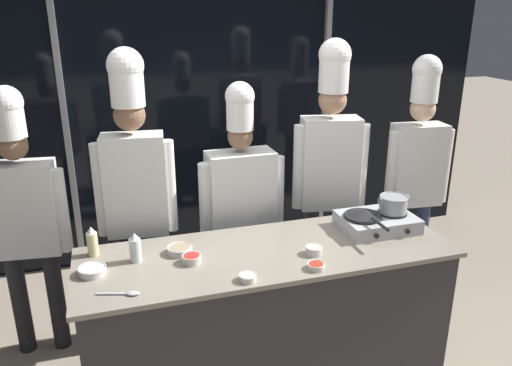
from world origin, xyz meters
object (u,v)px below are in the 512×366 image
object	(u,v)px
prep_bowl_bean_sprouts	(248,277)
chef_apprentice	(417,161)
squeeze_bottle_clear	(135,248)
prep_bowl_chicken	(314,250)
prep_bowl_onion	(92,270)
frying_pan	(363,213)
serving_spoon_slotted	(126,293)
prep_bowl_mushrooms	(180,249)
prep_bowl_bell_pepper	(191,258)
chef_sous	(135,177)
chef_head	(23,209)
chef_line	(241,196)
stock_pot	(393,204)
portable_stove	(377,222)
chef_pastry	(330,158)
squeeze_bottle_oil	(92,242)
prep_bowl_chili_flakes	(316,266)

from	to	relation	value
prep_bowl_bean_sprouts	chef_apprentice	world-z (taller)	chef_apprentice
squeeze_bottle_clear	prep_bowl_chicken	xyz separation A→B (m)	(1.02, -0.22, -0.06)
squeeze_bottle_clear	prep_bowl_onion	world-z (taller)	squeeze_bottle_clear
frying_pan	serving_spoon_slotted	bearing A→B (deg)	-167.52
prep_bowl_mushrooms	chef_apprentice	xyz separation A→B (m)	(1.95, 0.49, 0.24)
prep_bowl_bell_pepper	chef_sous	bearing A→B (deg)	111.76
prep_bowl_chicken	prep_bowl_onion	bearing A→B (deg)	173.79
prep_bowl_chicken	serving_spoon_slotted	world-z (taller)	prep_bowl_chicken
prep_bowl_bell_pepper	chef_head	size ratio (longest dim) A/B	0.06
frying_pan	chef_line	size ratio (longest dim) A/B	0.24
frying_pan	stock_pot	bearing A→B (deg)	1.22
prep_bowl_bell_pepper	chef_apprentice	world-z (taller)	chef_apprentice
portable_stove	chef_line	bearing A→B (deg)	145.13
prep_bowl_bean_sprouts	prep_bowl_chicken	bearing A→B (deg)	21.20
frying_pan	prep_bowl_bell_pepper	size ratio (longest dim) A/B	3.83
chef_pastry	squeeze_bottle_oil	bearing A→B (deg)	24.54
squeeze_bottle_oil	serving_spoon_slotted	bearing A→B (deg)	-72.35
prep_bowl_onion	prep_bowl_mushrooms	bearing A→B (deg)	12.21
squeeze_bottle_clear	squeeze_bottle_oil	distance (m)	0.28
stock_pot	prep_bowl_mushrooms	xyz separation A→B (m)	(-1.42, 0.03, -0.14)
prep_bowl_mushrooms	squeeze_bottle_clear	bearing A→B (deg)	-174.64
chef_sous	chef_pastry	xyz separation A→B (m)	(1.41, 0.04, -0.00)
chef_pastry	chef_apprentice	world-z (taller)	chef_pastry
prep_bowl_chicken	chef_pastry	xyz separation A→B (m)	(0.45, 0.77, 0.31)
prep_bowl_bean_sprouts	chef_apprentice	size ratio (longest dim) A/B	0.05
chef_line	squeeze_bottle_oil	bearing A→B (deg)	19.38
chef_head	portable_stove	bearing A→B (deg)	171.34
portable_stove	prep_bowl_chili_flakes	distance (m)	0.71
portable_stove	serving_spoon_slotted	world-z (taller)	portable_stove
prep_bowl_mushrooms	chef_apprentice	bearing A→B (deg)	14.26
squeeze_bottle_clear	chef_pastry	world-z (taller)	chef_pastry
frying_pan	prep_bowl_chicken	xyz separation A→B (m)	(-0.43, -0.21, -0.10)
stock_pot	chef_head	world-z (taller)	chef_head
prep_bowl_onion	chef_head	bearing A→B (deg)	121.22
serving_spoon_slotted	chef_apprentice	distance (m)	2.45
prep_bowl_chili_flakes	prep_bowl_chicken	bearing A→B (deg)	70.74
serving_spoon_slotted	prep_bowl_mushrooms	bearing A→B (deg)	48.65
prep_bowl_bean_sprouts	serving_spoon_slotted	size ratio (longest dim) A/B	0.44
frying_pan	serving_spoon_slotted	xyz separation A→B (m)	(-1.53, -0.34, -0.12)
frying_pan	chef_sous	distance (m)	1.51
prep_bowl_mushrooms	chef_apprentice	size ratio (longest dim) A/B	0.08
chef_line	chef_apprentice	xyz separation A→B (m)	(1.42, -0.02, 0.14)
stock_pot	prep_bowl_onion	size ratio (longest dim) A/B	1.38
prep_bowl_chili_flakes	chef_apprentice	xyz separation A→B (m)	(1.24, 0.91, 0.24)
squeeze_bottle_clear	prep_bowl_chicken	distance (m)	1.05
chef_pastry	squeeze_bottle_clear	bearing A→B (deg)	31.90
frying_pan	prep_bowl_chicken	world-z (taller)	frying_pan
portable_stove	prep_bowl_chili_flakes	world-z (taller)	portable_stove
stock_pot	squeeze_bottle_clear	world-z (taller)	stock_pot
portable_stove	squeeze_bottle_clear	world-z (taller)	squeeze_bottle_clear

